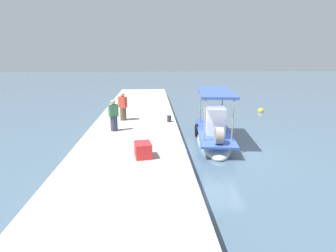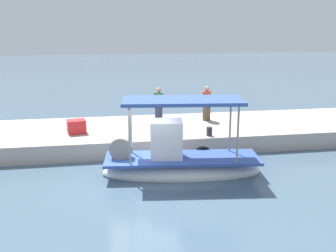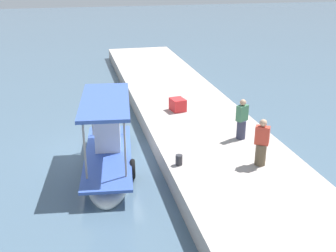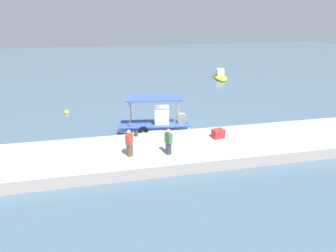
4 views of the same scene
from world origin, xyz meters
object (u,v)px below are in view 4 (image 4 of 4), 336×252
at_px(fisherman_by_crate, 168,143).
at_px(moored_boat_near, 220,77).
at_px(marker_buoy, 67,112).
at_px(fisherman_near_bollard, 129,144).
at_px(main_fishing_boat, 156,125).
at_px(mooring_bollard, 136,134).
at_px(cargo_crate, 218,134).

xyz_separation_m(fisherman_by_crate, moored_boat_near, (11.82, 21.56, -1.21)).
bearing_deg(moored_boat_near, marker_buoy, -150.62).
xyz_separation_m(fisherman_near_bollard, fisherman_by_crate, (2.29, -0.23, -0.02)).
height_order(main_fishing_boat, fisherman_near_bollard, main_fishing_boat).
bearing_deg(fisherman_by_crate, fisherman_near_bollard, 174.18).
bearing_deg(fisherman_near_bollard, fisherman_by_crate, -5.82).
xyz_separation_m(fisherman_near_bollard, mooring_bollard, (0.60, 2.71, -0.57)).
distance_m(mooring_bollard, moored_boat_near, 23.01).
bearing_deg(main_fishing_boat, mooring_bollard, -127.39).
distance_m(fisherman_near_bollard, marker_buoy, 11.77).
distance_m(fisherman_near_bollard, moored_boat_near, 25.60).
relative_size(mooring_bollard, moored_boat_near, 0.08).
height_order(fisherman_by_crate, mooring_bollard, fisherman_by_crate).
height_order(main_fishing_boat, marker_buoy, main_fishing_boat).
bearing_deg(marker_buoy, mooring_bollard, -53.96).
relative_size(fisherman_by_crate, moored_boat_near, 0.36).
bearing_deg(fisherman_near_bollard, main_fishing_boat, 64.92).
bearing_deg(moored_boat_near, mooring_bollard, -125.95).
bearing_deg(fisherman_near_bollard, mooring_bollard, 77.51).
xyz_separation_m(fisherman_by_crate, mooring_bollard, (-1.69, 2.95, -0.55)).
bearing_deg(marker_buoy, main_fishing_boat, -36.87).
distance_m(main_fishing_boat, fisherman_near_bollard, 5.58).
xyz_separation_m(main_fishing_boat, cargo_crate, (3.73, -3.60, 0.54)).
height_order(fisherman_by_crate, cargo_crate, fisherman_by_crate).
bearing_deg(fisherman_by_crate, cargo_crate, 23.08).
height_order(fisherman_near_bollard, marker_buoy, fisherman_near_bollard).
height_order(mooring_bollard, cargo_crate, cargo_crate).
bearing_deg(cargo_crate, marker_buoy, 140.59).
xyz_separation_m(fisherman_by_crate, cargo_crate, (3.77, 1.61, -0.44)).
distance_m(fisherman_by_crate, cargo_crate, 4.12).
bearing_deg(fisherman_by_crate, mooring_bollard, 119.82).
distance_m(marker_buoy, moored_boat_near, 22.02).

